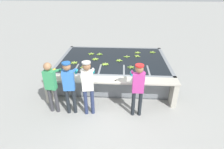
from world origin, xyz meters
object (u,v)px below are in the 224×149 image
worker_1 (69,83)px  banana_bunch_floating_6 (99,54)px  banana_bunch_floating_8 (127,57)px  banana_bunch_floating_10 (65,69)px  banana_bunch_floating_11 (152,52)px  banana_bunch_floating_12 (84,67)px  banana_bunch_floating_0 (138,53)px  banana_bunch_floating_2 (91,54)px  worker_3 (138,85)px  banana_bunch_floating_3 (105,64)px  worker_0 (51,83)px  banana_bunch_floating_9 (137,56)px  banana_bunch_floating_4 (131,67)px  banana_bunch_floating_1 (119,60)px  knife_0 (117,79)px  banana_bunch_floating_5 (74,63)px  worker_2 (88,83)px  banana_bunch_floating_7 (95,59)px

worker_1 → banana_bunch_floating_6: size_ratio=6.13×
banana_bunch_floating_8 → banana_bunch_floating_10: size_ratio=1.02×
banana_bunch_floating_11 → banana_bunch_floating_12: size_ratio=0.98×
banana_bunch_floating_0 → banana_bunch_floating_2: (-2.01, -0.26, 0.00)m
worker_1 → worker_3: (1.97, 0.01, -0.01)m
banana_bunch_floating_3 → banana_bunch_floating_12: size_ratio=1.00×
banana_bunch_floating_3 → banana_bunch_floating_8: 1.16m
worker_0 → banana_bunch_floating_9: (2.67, 2.58, -0.10)m
banana_bunch_floating_4 → banana_bunch_floating_1: bearing=126.5°
banana_bunch_floating_11 → knife_0: 2.95m
worker_0 → banana_bunch_floating_5: bearing=82.6°
banana_bunch_floating_11 → banana_bunch_floating_10: bearing=-149.4°
worker_2 → banana_bunch_floating_2: bearing=97.7°
worker_3 → banana_bunch_floating_0: bearing=86.1°
worker_1 → banana_bunch_floating_10: 1.27m
banana_bunch_floating_10 → knife_0: (1.85, -0.60, -0.01)m
banana_bunch_floating_1 → banana_bunch_floating_2: same height
worker_3 → banana_bunch_floating_0: 3.03m
worker_2 → banana_bunch_floating_9: (1.58, 2.63, -0.16)m
knife_0 → banana_bunch_floating_11: bearing=60.3°
worker_1 → banana_bunch_floating_5: bearing=100.1°
worker_3 → banana_bunch_floating_7: size_ratio=5.95×
banana_bunch_floating_6 → worker_2: bearing=-89.8°
banana_bunch_floating_8 → banana_bunch_floating_12: (-1.57, -1.13, -0.00)m
banana_bunch_floating_10 → banana_bunch_floating_0: bearing=35.1°
worker_1 → banana_bunch_floating_4: (1.84, 1.50, -0.14)m
banana_bunch_floating_3 → banana_bunch_floating_6: size_ratio=1.02×
banana_bunch_floating_1 → worker_1: bearing=-123.5°
banana_bunch_floating_6 → banana_bunch_floating_12: (-0.40, -1.34, -0.00)m
worker_1 → worker_2: worker_2 is taller
banana_bunch_floating_8 → worker_2: bearing=-114.5°
banana_bunch_floating_2 → banana_bunch_floating_5: same height
banana_bunch_floating_3 → banana_bunch_floating_4: bearing=-12.2°
banana_bunch_floating_2 → banana_bunch_floating_5: size_ratio=0.97×
banana_bunch_floating_2 → banana_bunch_floating_3: bearing=-56.5°
worker_1 → banana_bunch_floating_6: (0.54, 2.74, -0.14)m
banana_bunch_floating_4 → banana_bunch_floating_5: size_ratio=0.98×
worker_0 → banana_bunch_floating_6: 2.91m
banana_bunch_floating_7 → banana_bunch_floating_0: bearing=25.9°
banana_bunch_floating_8 → banana_bunch_floating_2: bearing=170.8°
worker_0 → banana_bunch_floating_2: (0.72, 2.74, -0.10)m
banana_bunch_floating_4 → banana_bunch_floating_10: (-2.31, -0.34, 0.00)m
banana_bunch_floating_10 → banana_bunch_floating_2: bearing=67.9°
banana_bunch_floating_5 → banana_bunch_floating_9: (2.45, 0.84, 0.00)m
worker_1 → banana_bunch_floating_10: (-0.48, 1.17, -0.14)m
banana_bunch_floating_5 → banana_bunch_floating_6: (0.85, 0.96, 0.00)m
banana_bunch_floating_1 → banana_bunch_floating_3: same height
banana_bunch_floating_1 → banana_bunch_floating_4: (0.44, -0.60, 0.00)m
worker_1 → banana_bunch_floating_9: bearing=50.8°
worker_2 → banana_bunch_floating_0: worker_2 is taller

